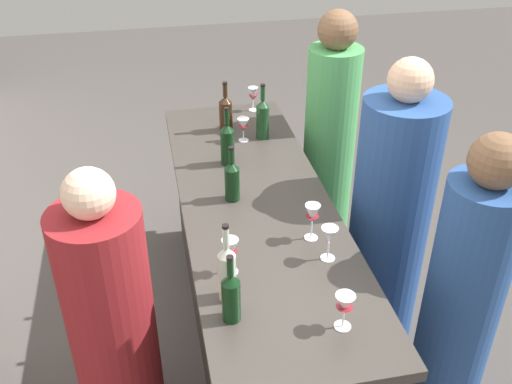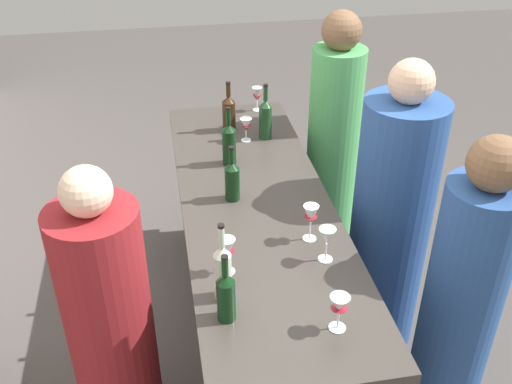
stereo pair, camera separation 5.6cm
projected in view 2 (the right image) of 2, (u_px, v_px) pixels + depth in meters
name	position (u px, v px, depth m)	size (l,w,h in m)	color
ground_plane	(256.00, 337.00, 3.31)	(12.00, 12.00, 0.00)	#4C4744
bar_counter	(256.00, 274.00, 3.06)	(2.25, 0.71, 0.92)	#2A2723
wine_bottle_leftmost_dark_green	(226.00, 295.00, 2.10)	(0.07, 0.07, 0.29)	black
wine_bottle_second_left_clear_pale	(223.00, 271.00, 2.18)	(0.07, 0.07, 0.34)	#B7C6B2
wine_bottle_center_dark_green	(232.00, 180.00, 2.78)	(0.07, 0.07, 0.28)	black
wine_bottle_second_right_dark_green	(229.00, 143.00, 3.06)	(0.07, 0.07, 0.32)	black
wine_bottle_rightmost_olive_green	(265.00, 118.00, 3.31)	(0.07, 0.07, 0.33)	#193D1E
wine_bottle_far_right_amber_brown	(229.00, 112.00, 3.40)	(0.08, 0.08, 0.30)	#331E0F
wine_glass_near_left	(327.00, 237.00, 2.38)	(0.07, 0.07, 0.16)	white
wine_glass_near_center	(257.00, 95.00, 3.65)	(0.06, 0.06, 0.15)	white
wine_glass_near_right	(311.00, 216.00, 2.50)	(0.07, 0.07, 0.17)	white
wine_glass_far_left	(339.00, 306.00, 2.06)	(0.07, 0.07, 0.15)	white
wine_glass_far_center	(246.00, 126.00, 3.30)	(0.07, 0.07, 0.14)	white
wine_glass_far_right	(227.00, 250.00, 2.32)	(0.07, 0.07, 0.16)	white
person_left_guest	(461.00, 304.00, 2.53)	(0.42, 0.42, 1.51)	#284C8C
person_center_guest	(332.00, 148.00, 3.63)	(0.40, 0.40, 1.60)	#4CA559
person_right_guest	(390.00, 224.00, 2.98)	(0.45, 0.45, 1.60)	#284C8C
person_server_behind	(110.00, 325.00, 2.50)	(0.41, 0.41, 1.42)	maroon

